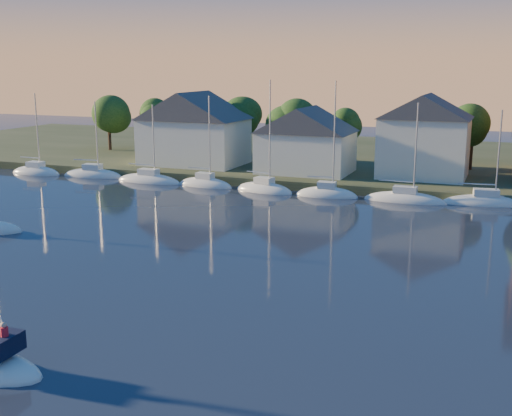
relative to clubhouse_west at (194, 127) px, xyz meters
The scene contains 8 objects.
ground 62.32m from the clubhouse_west, 69.23° to the right, with size 260.00×260.00×0.00m, color black.
shoreline_land 28.43m from the clubhouse_west, 37.69° to the left, with size 160.00×50.00×2.00m, color #2D3821.
wooden_dock 23.56m from the clubhouse_west, 15.26° to the right, with size 120.00×3.00×1.00m, color brown.
clubhouse_west is the anchor object (origin of this frame).
clubhouse_centre 16.05m from the clubhouse_west, ahead, with size 11.55×8.40×8.08m.
clubhouse_east 30.02m from the clubhouse_west, ahead, with size 10.50×8.40×9.80m.
tree_line 24.55m from the clubhouse_west, 11.77° to the left, with size 93.40×5.40×8.90m.
moored_fleet 24.48m from the clubhouse_west, 22.25° to the right, with size 87.50×2.40×12.05m.
Camera 1 is at (17.67, -18.68, 14.12)m, focal length 45.00 mm.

